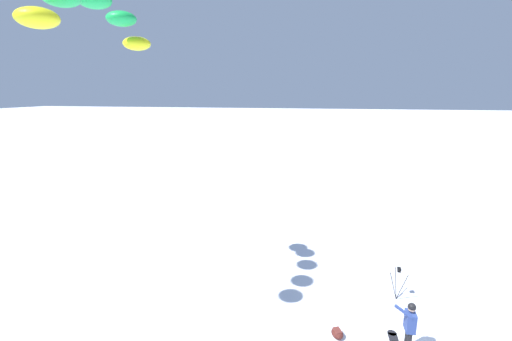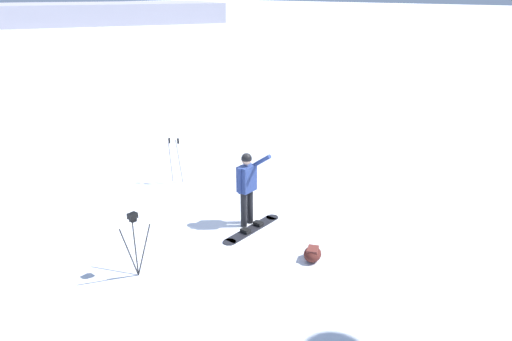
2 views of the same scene
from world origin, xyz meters
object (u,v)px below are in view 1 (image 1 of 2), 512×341
Objects in this scene: gear_bag_large at (337,333)px; camera_tripod at (398,277)px; snowboarder at (410,324)px; traction_kite at (96,17)px.

gear_bag_large is 0.44× the size of camera_tripod.
gear_bag_large is at bearing 170.09° from snowboarder.
traction_kite is 11.65m from gear_bag_large.
gear_bag_large is 3.42m from camera_tripod.
traction_kite reaches higher than snowboarder.
camera_tripod is (0.23, 2.84, -0.11)m from snowboarder.
snowboarder is 3.03× the size of gear_bag_large.
traction_kite is 8.92× the size of gear_bag_large.
camera_tripod is at bearing 48.70° from gear_bag_large.
camera_tripod is (9.12, 3.14, -8.57)m from traction_kite.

